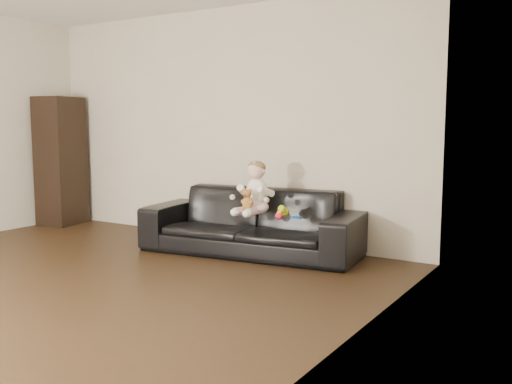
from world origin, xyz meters
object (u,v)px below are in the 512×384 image
Objects in this scene: sofa at (252,222)px; toy_blue_disc at (296,218)px; toy_green at (284,212)px; toy_rattle at (279,216)px; baby at (255,191)px; cabinet at (61,161)px; teddy_bear at (247,200)px.

sofa is 21.12× the size of toy_blue_disc.
toy_blue_disc is (0.16, -0.03, -0.04)m from toy_green.
toy_rattle is 0.69× the size of toy_blue_disc.
baby is (0.12, -0.12, 0.33)m from sofa.
cabinet is 3.52m from toy_rattle.
baby is 5.01× the size of toy_blue_disc.
toy_green is 0.17m from toy_rattle.
toy_green is 0.16m from toy_blue_disc.
sofa is at bearing 111.82° from teddy_bear.
sofa is 30.64× the size of toy_rattle.
teddy_bear is 1.53× the size of toy_green.
cabinet is 8.24× the size of teddy_bear.
baby is at bearing 91.34° from teddy_bear.
sofa reaches higher than toy_blue_disc.
toy_blue_disc is at bearing -11.63° from toy_green.
sofa is at bearing 167.04° from toy_green.
cabinet is 3.46m from toy_green.
toy_rattle is at bearing -17.63° from cabinet.
toy_green is (0.31, 0.02, -0.19)m from baby.
cabinet reaches higher than sofa.
teddy_bear is 1.91× the size of toy_blue_disc.
toy_blue_disc is (0.11, 0.14, -0.03)m from toy_rattle.
cabinet is 15.73× the size of toy_blue_disc.
toy_blue_disc is (0.58, -0.13, 0.11)m from sofa.
teddy_bear reaches higher than toy_blue_disc.
teddy_bear is 2.77× the size of toy_rattle.
sofa is 11.07× the size of teddy_bear.
sofa is 0.46m from toy_green.
toy_rattle is 0.18m from toy_blue_disc.
cabinet reaches higher than baby.
teddy_bear is at bearing -18.55° from cabinet.
baby reaches higher than toy_rattle.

